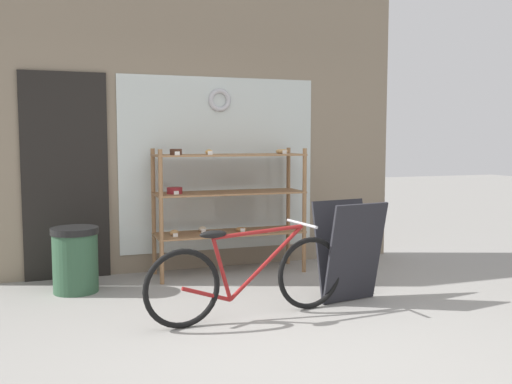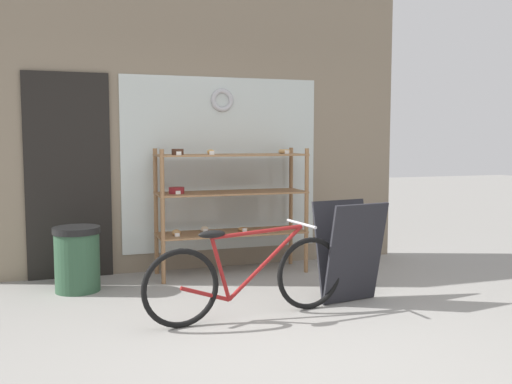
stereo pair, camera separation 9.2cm
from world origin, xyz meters
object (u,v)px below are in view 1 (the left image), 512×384
at_px(bicycle, 249,277).
at_px(sandwich_board, 349,251).
at_px(display_case, 227,196).
at_px(trash_bin, 75,257).

relative_size(bicycle, sandwich_board, 1.97).
distance_m(display_case, bicycle, 1.62).
bearing_deg(bicycle, display_case, 72.80).
bearing_deg(bicycle, sandwich_board, 2.59).
bearing_deg(trash_bin, sandwich_board, -26.30).
distance_m(bicycle, sandwich_board, 1.01).
bearing_deg(sandwich_board, trash_bin, 144.80).
bearing_deg(sandwich_board, bicycle, -179.53).
height_order(display_case, trash_bin, display_case).
xyz_separation_m(bicycle, trash_bin, (-1.27, 1.28, -0.00)).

